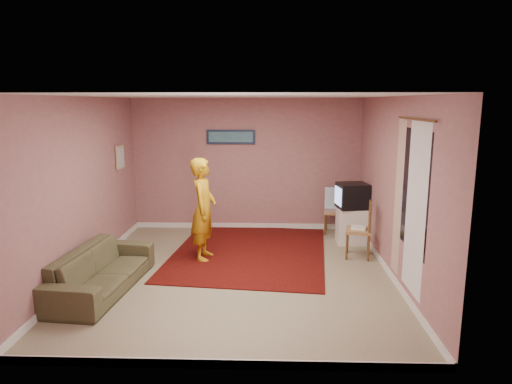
{
  "coord_description": "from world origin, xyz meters",
  "views": [
    {
      "loc": [
        0.48,
        -6.45,
        2.52
      ],
      "look_at": [
        0.25,
        0.6,
        1.13
      ],
      "focal_mm": 32.0,
      "sensor_mm": 36.0,
      "label": 1
    }
  ],
  "objects_px": {
    "tv_cabinet": "(351,225)",
    "chair_a": "(335,207)",
    "person": "(204,209)",
    "chair_b": "(359,224)",
    "crt_tv": "(352,196)",
    "sofa": "(102,270)"
  },
  "relations": [
    {
      "from": "person",
      "to": "sofa",
      "type": "bearing_deg",
      "value": 141.47
    },
    {
      "from": "crt_tv",
      "to": "chair_a",
      "type": "relative_size",
      "value": 1.24
    },
    {
      "from": "chair_a",
      "to": "chair_b",
      "type": "height_order",
      "value": "chair_b"
    },
    {
      "from": "crt_tv",
      "to": "chair_a",
      "type": "height_order",
      "value": "crt_tv"
    },
    {
      "from": "tv_cabinet",
      "to": "person",
      "type": "xyz_separation_m",
      "value": [
        -2.54,
        -0.95,
        0.51
      ]
    },
    {
      "from": "tv_cabinet",
      "to": "chair_b",
      "type": "distance_m",
      "value": 0.83
    },
    {
      "from": "chair_a",
      "to": "sofa",
      "type": "height_order",
      "value": "chair_a"
    },
    {
      "from": "tv_cabinet",
      "to": "chair_a",
      "type": "bearing_deg",
      "value": 109.76
    },
    {
      "from": "crt_tv",
      "to": "person",
      "type": "xyz_separation_m",
      "value": [
        -2.54,
        -0.95,
        -0.04
      ]
    },
    {
      "from": "sofa",
      "to": "crt_tv",
      "type": "bearing_deg",
      "value": -53.21
    },
    {
      "from": "tv_cabinet",
      "to": "crt_tv",
      "type": "relative_size",
      "value": 1.11
    },
    {
      "from": "tv_cabinet",
      "to": "chair_b",
      "type": "height_order",
      "value": "chair_b"
    },
    {
      "from": "person",
      "to": "chair_a",
      "type": "bearing_deg",
      "value": -52.25
    },
    {
      "from": "crt_tv",
      "to": "sofa",
      "type": "distance_m",
      "value": 4.41
    },
    {
      "from": "tv_cabinet",
      "to": "sofa",
      "type": "distance_m",
      "value": 4.38
    },
    {
      "from": "crt_tv",
      "to": "chair_b",
      "type": "relative_size",
      "value": 1.15
    },
    {
      "from": "person",
      "to": "tv_cabinet",
      "type": "bearing_deg",
      "value": -65.63
    },
    {
      "from": "crt_tv",
      "to": "chair_b",
      "type": "height_order",
      "value": "crt_tv"
    },
    {
      "from": "crt_tv",
      "to": "sofa",
      "type": "bearing_deg",
      "value": -157.22
    },
    {
      "from": "chair_b",
      "to": "person",
      "type": "bearing_deg",
      "value": -74.97
    },
    {
      "from": "crt_tv",
      "to": "chair_a",
      "type": "bearing_deg",
      "value": 100.94
    },
    {
      "from": "chair_b",
      "to": "person",
      "type": "distance_m",
      "value": 2.54
    }
  ]
}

